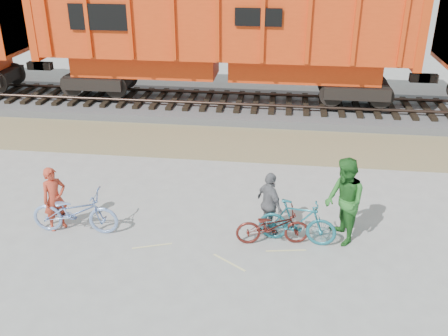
{
  "coord_description": "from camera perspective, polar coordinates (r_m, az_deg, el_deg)",
  "views": [
    {
      "loc": [
        1.81,
        -9.94,
        6.37
      ],
      "look_at": [
        0.34,
        1.5,
        0.96
      ],
      "focal_mm": 40.0,
      "sensor_mm": 36.0,
      "label": 1
    }
  ],
  "objects": [
    {
      "name": "gravel_strip",
      "position": [
        16.8,
        0.57,
        2.89
      ],
      "size": [
        120.0,
        3.0,
        0.02
      ],
      "primitive_type": "cube",
      "color": "#8F8159",
      "rests_on": "ground"
    },
    {
      "name": "bicycle_blue",
      "position": [
        12.13,
        -16.68,
        -4.81
      ],
      "size": [
        2.06,
        0.79,
        1.07
      ],
      "primitive_type": "imported",
      "rotation": [
        0.0,
        0.0,
        1.61
      ],
      "color": "#7E99D1",
      "rests_on": "ground"
    },
    {
      "name": "hopper_car_center",
      "position": [
        19.39,
        -0.09,
        15.16
      ],
      "size": [
        14.0,
        3.13,
        4.65
      ],
      "color": "black",
      "rests_on": "track"
    },
    {
      "name": "bicycle_maroon",
      "position": [
        11.31,
        5.58,
        -6.65
      ],
      "size": [
        1.73,
        0.83,
        0.87
      ],
      "primitive_type": "imported",
      "rotation": [
        0.0,
        0.0,
        1.73
      ],
      "color": "#511A14",
      "rests_on": "ground"
    },
    {
      "name": "person_solo",
      "position": [
        12.29,
        -18.79,
        -3.36
      ],
      "size": [
        0.66,
        0.68,
        1.57
      ],
      "primitive_type": "imported",
      "rotation": [
        0.0,
        0.0,
        0.83
      ],
      "color": "#B23823",
      "rests_on": "ground"
    },
    {
      "name": "person_man",
      "position": [
        11.37,
        13.57,
        -3.76
      ],
      "size": [
        1.02,
        1.16,
        2.02
      ],
      "primitive_type": "imported",
      "rotation": [
        0.0,
        0.0,
        -1.28
      ],
      "color": "#266725",
      "rests_on": "ground"
    },
    {
      "name": "track",
      "position": [
        19.92,
        1.78,
        7.91
      ],
      "size": [
        120.0,
        2.6,
        0.24
      ],
      "color": "black",
      "rests_on": "ballast_bed"
    },
    {
      "name": "ground",
      "position": [
        11.95,
        -2.56,
        -7.11
      ],
      "size": [
        120.0,
        120.0,
        0.0
      ],
      "primitive_type": "plane",
      "color": "#9E9E99",
      "rests_on": "ground"
    },
    {
      "name": "ballast_bed",
      "position": [
        20.02,
        1.77,
        7.03
      ],
      "size": [
        120.0,
        4.0,
        0.3
      ],
      "primitive_type": "cube",
      "color": "slate",
      "rests_on": "ground"
    },
    {
      "name": "bicycle_teal",
      "position": [
        11.36,
        8.38,
        -6.13
      ],
      "size": [
        1.81,
        0.73,
        1.05
      ],
      "primitive_type": "imported",
      "rotation": [
        0.0,
        0.0,
        1.43
      ],
      "color": "#1E6876",
      "rests_on": "ground"
    },
    {
      "name": "person_woman",
      "position": [
        11.48,
        5.23,
        -4.13
      ],
      "size": [
        0.84,
        0.96,
        1.55
      ],
      "primitive_type": "imported",
      "rotation": [
        0.0,
        0.0,
        2.19
      ],
      "color": "slate",
      "rests_on": "ground"
    }
  ]
}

